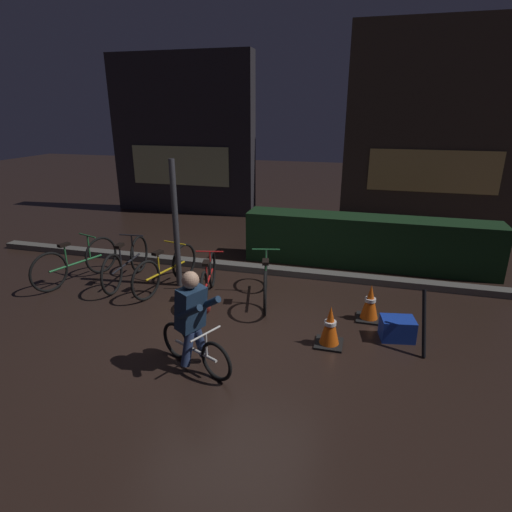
% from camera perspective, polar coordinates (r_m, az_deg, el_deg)
% --- Properties ---
extents(ground_plane, '(40.00, 40.00, 0.00)m').
position_cam_1_polar(ground_plane, '(6.09, -3.35, -9.67)').
color(ground_plane, black).
extents(sidewalk_curb, '(12.00, 0.24, 0.12)m').
position_cam_1_polar(sidewalk_curb, '(7.99, 1.63, -1.87)').
color(sidewalk_curb, '#56544F').
rests_on(sidewalk_curb, ground).
extents(hedge_row, '(4.80, 0.70, 0.99)m').
position_cam_1_polar(hedge_row, '(8.50, 15.01, 1.90)').
color(hedge_row, black).
rests_on(hedge_row, ground).
extents(storefront_left, '(4.26, 0.54, 4.44)m').
position_cam_1_polar(storefront_left, '(12.73, -10.03, 15.79)').
color(storefront_left, '#262328').
rests_on(storefront_left, ground).
extents(storefront_right, '(4.70, 0.54, 5.10)m').
position_cam_1_polar(storefront_right, '(12.34, 23.53, 15.94)').
color(storefront_right, '#42382D').
rests_on(storefront_right, ground).
extents(street_post, '(0.10, 0.10, 2.20)m').
position_cam_1_polar(street_post, '(7.21, -10.88, 4.14)').
color(street_post, '#2D2D33').
rests_on(street_post, ground).
extents(parked_bike_leftmost, '(0.60, 1.68, 0.80)m').
position_cam_1_polar(parked_bike_leftmost, '(8.14, -23.28, -0.81)').
color(parked_bike_leftmost, black).
rests_on(parked_bike_leftmost, ground).
extents(parked_bike_left_mid, '(0.46, 1.75, 0.81)m').
position_cam_1_polar(parked_bike_left_mid, '(7.81, -17.25, -0.89)').
color(parked_bike_left_mid, black).
rests_on(parked_bike_left_mid, ground).
extents(parked_bike_center_left, '(0.50, 1.64, 0.77)m').
position_cam_1_polar(parked_bike_center_left, '(7.34, -12.16, -1.85)').
color(parked_bike_center_left, black).
rests_on(parked_bike_center_left, ground).
extents(parked_bike_center_right, '(0.49, 1.55, 0.73)m').
position_cam_1_polar(parked_bike_center_right, '(6.89, -6.52, -3.12)').
color(parked_bike_center_right, black).
rests_on(parked_bike_center_right, ground).
extents(parked_bike_right_mid, '(0.51, 1.67, 0.79)m').
position_cam_1_polar(parked_bike_right_mid, '(6.76, 1.31, -3.22)').
color(parked_bike_right_mid, black).
rests_on(parked_bike_right_mid, ground).
extents(traffic_cone_near, '(0.36, 0.36, 0.56)m').
position_cam_1_polar(traffic_cone_near, '(5.63, 10.05, -9.43)').
color(traffic_cone_near, black).
rests_on(traffic_cone_near, ground).
extents(traffic_cone_far, '(0.36, 0.36, 0.55)m').
position_cam_1_polar(traffic_cone_far, '(6.40, 15.28, -6.19)').
color(traffic_cone_far, black).
rests_on(traffic_cone_far, ground).
extents(blue_crate, '(0.49, 0.39, 0.30)m').
position_cam_1_polar(blue_crate, '(6.05, 18.69, -9.36)').
color(blue_crate, '#193DB7').
rests_on(blue_crate, ground).
extents(cyclist, '(1.10, 0.66, 1.25)m').
position_cam_1_polar(cyclist, '(5.00, -8.45, -8.62)').
color(cyclist, black).
rests_on(cyclist, ground).
extents(closed_umbrella, '(0.12, 0.37, 0.81)m').
position_cam_1_polar(closed_umbrella, '(5.75, 21.92, -8.51)').
color(closed_umbrella, black).
rests_on(closed_umbrella, ground).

